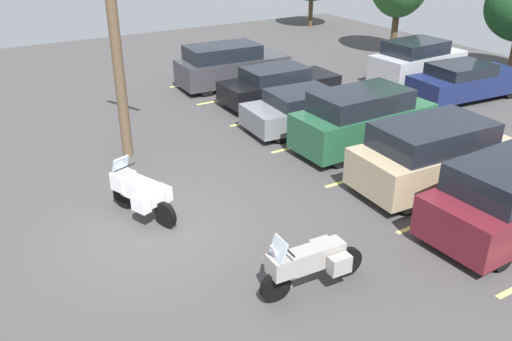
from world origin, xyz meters
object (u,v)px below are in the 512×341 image
motorcycle_touring (140,192)px  car_charcoal (230,65)px  utility_pole (114,28)px  car_far_silver (417,62)px  car_tan (433,155)px  motorcycle_second (310,262)px  car_green (363,120)px  car_far_navy (466,81)px  car_black (279,85)px  car_grey (306,109)px

motorcycle_touring → car_charcoal: (-8.46, 7.11, 0.24)m
utility_pole → motorcycle_touring: bearing=-13.9°
car_far_silver → car_tan: bearing=-44.1°
motorcycle_second → car_green: size_ratio=0.51×
car_charcoal → car_far_navy: (6.33, 7.16, -0.17)m
motorcycle_second → car_charcoal: size_ratio=0.49×
car_tan → car_far_silver: bearing=135.9°
car_green → car_charcoal: bearing=-177.9°
car_black → utility_pole: 7.66m
motorcycle_touring → motorcycle_second: (4.41, 1.83, -0.02)m
car_far_navy → utility_pole: bearing=-96.6°
car_charcoal → car_far_silver: 8.11m
car_green → motorcycle_second: bearing=-48.9°
car_black → car_green: size_ratio=1.03×
car_tan → utility_pole: (-6.24, -6.28, 2.89)m
car_far_silver → car_far_navy: car_far_silver is taller
car_black → car_far_silver: size_ratio=1.08×
car_black → car_tan: size_ratio=1.04×
car_far_silver → motorcycle_touring: bearing=-71.4°
motorcycle_second → car_far_silver: 15.55m
car_grey → car_charcoal: bearing=178.7°
car_tan → car_grey: bearing=-177.6°
car_tan → car_black: bearing=176.7°
car_green → car_far_silver: size_ratio=1.05×
car_far_silver → car_grey: bearing=-74.6°
car_grey → car_far_silver: car_far_silver is taller
motorcycle_second → car_tan: size_ratio=0.52×
car_charcoal → car_green: size_ratio=1.04×
motorcycle_second → car_far_silver: (-9.23, 12.52, 0.26)m
car_grey → motorcycle_second: bearing=-35.6°
motorcycle_touring → car_far_navy: 14.42m
car_green → car_far_navy: car_green is taller
car_charcoal → car_far_navy: 9.56m
car_charcoal → car_far_silver: bearing=63.3°
car_charcoal → utility_pole: bearing=-52.4°
car_tan → car_green: bearing=176.1°
car_far_silver → utility_pole: 13.80m
car_far_silver → car_green: bearing=-57.8°
car_far_navy → car_black: bearing=-117.4°
motorcycle_second → car_green: bearing=131.1°
car_green → motorcycle_touring: bearing=-86.6°
motorcycle_touring → car_black: (-5.55, 7.66, 0.05)m
car_grey → motorcycle_touring: bearing=-68.2°
car_far_silver → utility_pole: size_ratio=0.58×
car_green → car_far_navy: 7.07m
motorcycle_second → car_black: car_black is taller
utility_pole → motorcycle_second: bearing=6.5°
car_grey → car_tan: bearing=2.4°
car_grey → car_green: size_ratio=0.98×
motorcycle_touring → utility_pole: (-3.68, 0.91, 3.17)m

